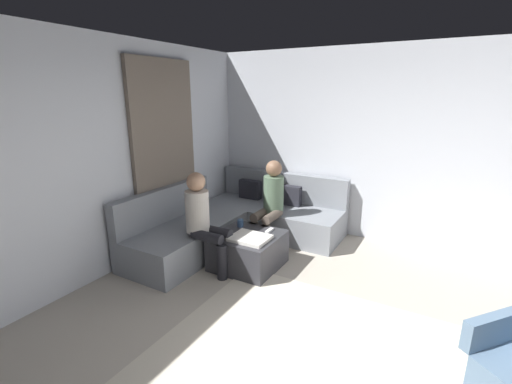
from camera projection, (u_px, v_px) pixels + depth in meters
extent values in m
cube|color=silver|center=(410.00, 149.00, 4.69)|extent=(6.00, 0.12, 2.70)
cube|color=silver|center=(68.00, 166.00, 3.62)|extent=(0.12, 6.00, 2.70)
cube|color=#726659|center=(165.00, 157.00, 4.69)|extent=(0.06, 1.10, 2.50)
cube|color=beige|center=(318.00, 365.00, 2.77)|extent=(2.60, 2.20, 0.01)
cube|color=gray|center=(272.00, 219.00, 5.40)|extent=(2.10, 0.85, 0.42)
cube|color=gray|center=(283.00, 186.00, 5.57)|extent=(2.10, 0.14, 0.45)
cube|color=gray|center=(186.00, 240.00, 4.63)|extent=(0.85, 1.70, 0.42)
cube|color=gray|center=(164.00, 204.00, 4.68)|extent=(0.14, 1.70, 0.45)
cube|color=#26262D|center=(250.00, 191.00, 5.69)|extent=(0.36, 0.12, 0.36)
cube|color=#26262D|center=(289.00, 197.00, 5.36)|extent=(0.36, 0.12, 0.36)
cube|color=#333338|center=(248.00, 250.00, 4.31)|extent=(0.76, 0.76, 0.42)
cube|color=white|center=(250.00, 238.00, 4.10)|extent=(0.44, 0.36, 0.04)
cylinder|color=#334C72|center=(240.00, 223.00, 4.50)|extent=(0.08, 0.08, 0.10)
cube|color=white|center=(269.00, 230.00, 4.35)|extent=(0.05, 0.15, 0.02)
cube|color=slate|center=(496.00, 328.00, 2.42)|extent=(0.42, 0.48, 0.22)
cylinder|color=brown|center=(265.00, 240.00, 4.61)|extent=(0.12, 0.12, 0.42)
cylinder|color=brown|center=(254.00, 238.00, 4.70)|extent=(0.12, 0.12, 0.42)
cylinder|color=brown|center=(273.00, 216.00, 4.70)|extent=(0.12, 0.40, 0.12)
cylinder|color=brown|center=(261.00, 214.00, 4.79)|extent=(0.12, 0.40, 0.12)
cylinder|color=#597259|center=(274.00, 194.00, 4.85)|extent=(0.28, 0.28, 0.50)
sphere|color=#8C664C|center=(274.00, 168.00, 4.75)|extent=(0.22, 0.22, 0.22)
cylinder|color=black|center=(231.00, 256.00, 4.17)|extent=(0.12, 0.12, 0.42)
cylinder|color=black|center=(222.00, 262.00, 4.02)|extent=(0.12, 0.12, 0.42)
cylinder|color=black|center=(216.00, 232.00, 4.19)|extent=(0.40, 0.12, 0.12)
cylinder|color=black|center=(207.00, 237.00, 4.04)|extent=(0.40, 0.12, 0.12)
cylinder|color=beige|center=(197.00, 211.00, 4.14)|extent=(0.28, 0.28, 0.50)
sphere|color=tan|center=(196.00, 182.00, 4.04)|extent=(0.22, 0.22, 0.22)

